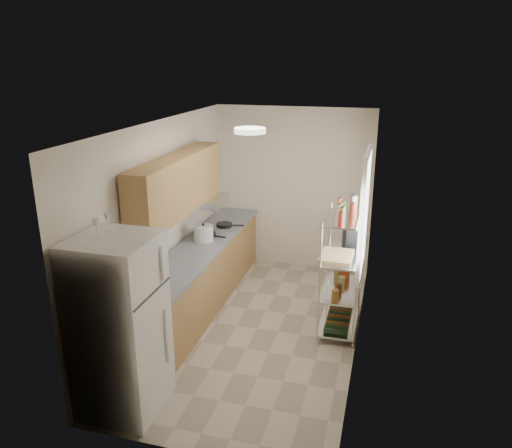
# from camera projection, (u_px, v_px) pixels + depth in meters

# --- Properties ---
(room) EXTENTS (2.52, 4.42, 2.62)m
(room) POSITION_uv_depth(u_px,v_px,m) (257.00, 233.00, 5.99)
(room) COLOR #B5A893
(room) RESTS_ON ground
(counter_run) EXTENTS (0.63, 3.51, 0.90)m
(counter_run) POSITION_uv_depth(u_px,v_px,m) (201.00, 275.00, 6.89)
(counter_run) COLOR #9F7244
(counter_run) RESTS_ON ground
(upper_cabinets) EXTENTS (0.33, 2.20, 0.72)m
(upper_cabinets) POSITION_uv_depth(u_px,v_px,m) (177.00, 185.00, 6.19)
(upper_cabinets) COLOR #9F7244
(upper_cabinets) RESTS_ON room
(range_hood) EXTENTS (0.50, 0.60, 0.12)m
(range_hood) POSITION_uv_depth(u_px,v_px,m) (206.00, 200.00, 7.04)
(range_hood) COLOR #B7BABC
(range_hood) RESTS_ON room
(window) EXTENTS (0.06, 1.00, 1.46)m
(window) POSITION_uv_depth(u_px,v_px,m) (364.00, 213.00, 5.92)
(window) COLOR white
(window) RESTS_ON room
(bakers_rack) EXTENTS (0.45, 0.90, 1.73)m
(bakers_rack) POSITION_uv_depth(u_px,v_px,m) (343.00, 248.00, 6.07)
(bakers_rack) COLOR silver
(bakers_rack) RESTS_ON ground
(ceiling_dome) EXTENTS (0.34, 0.34, 0.05)m
(ceiling_dome) POSITION_uv_depth(u_px,v_px,m) (250.00, 130.00, 5.31)
(ceiling_dome) COLOR white
(ceiling_dome) RESTS_ON room
(refrigerator) EXTENTS (0.73, 0.73, 1.78)m
(refrigerator) POSITION_uv_depth(u_px,v_px,m) (120.00, 326.00, 4.73)
(refrigerator) COLOR silver
(refrigerator) RESTS_ON ground
(wine_glass_a) EXTENTS (0.06, 0.06, 0.18)m
(wine_glass_a) POSITION_uv_depth(u_px,v_px,m) (96.00, 228.00, 4.42)
(wine_glass_a) COLOR silver
(wine_glass_a) RESTS_ON refrigerator
(wine_glass_b) EXTENTS (0.07, 0.07, 0.19)m
(wine_glass_b) POSITION_uv_depth(u_px,v_px,m) (107.00, 222.00, 4.56)
(wine_glass_b) COLOR silver
(wine_glass_b) RESTS_ON refrigerator
(rice_cooker) EXTENTS (0.27, 0.27, 0.22)m
(rice_cooker) POSITION_uv_depth(u_px,v_px,m) (204.00, 233.00, 6.87)
(rice_cooker) COLOR silver
(rice_cooker) RESTS_ON counter_run
(frying_pan_large) EXTENTS (0.32, 0.32, 0.05)m
(frying_pan_large) POSITION_uv_depth(u_px,v_px,m) (206.00, 234.00, 7.07)
(frying_pan_large) COLOR black
(frying_pan_large) RESTS_ON counter_run
(frying_pan_small) EXTENTS (0.28, 0.28, 0.05)m
(frying_pan_small) POSITION_uv_depth(u_px,v_px,m) (224.00, 225.00, 7.46)
(frying_pan_small) COLOR black
(frying_pan_small) RESTS_ON counter_run
(cutting_board) EXTENTS (0.39, 0.50, 0.03)m
(cutting_board) POSITION_uv_depth(u_px,v_px,m) (337.00, 256.00, 6.04)
(cutting_board) COLOR tan
(cutting_board) RESTS_ON bakers_rack
(espresso_machine) EXTENTS (0.22, 0.28, 0.28)m
(espresso_machine) POSITION_uv_depth(u_px,v_px,m) (351.00, 236.00, 6.35)
(espresso_machine) COLOR black
(espresso_machine) RESTS_ON bakers_rack
(storage_bag) EXTENTS (0.11, 0.15, 0.17)m
(storage_bag) POSITION_uv_depth(u_px,v_px,m) (345.00, 272.00, 6.52)
(storage_bag) COLOR #A13913
(storage_bag) RESTS_ON bakers_rack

